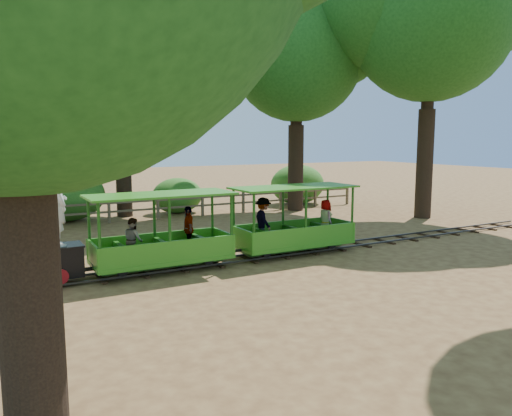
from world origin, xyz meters
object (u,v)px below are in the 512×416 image
locomotive (23,217)px  carriage_front (163,241)px  carriage_rear (290,226)px  fence (181,204)px

locomotive → carriage_front: size_ratio=0.80×
carriage_front → locomotive: bearing=179.4°
carriage_rear → fence: size_ratio=0.20×
fence → carriage_rear: bearing=-87.0°
carriage_rear → fence: 7.95m
carriage_front → carriage_rear: size_ratio=1.00×
locomotive → fence: (6.60, 7.94, -1.04)m
locomotive → fence: bearing=50.3°
locomotive → carriage_front: bearing=-0.6°
carriage_rear → fence: carriage_rear is taller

